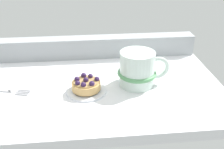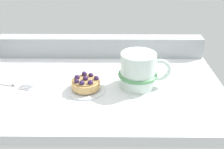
# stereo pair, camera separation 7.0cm
# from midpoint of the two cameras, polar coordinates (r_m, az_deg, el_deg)

# --- Properties ---
(ground_plane) EXTENTS (0.69, 0.44, 0.03)m
(ground_plane) POSITION_cam_midpoint_polar(r_m,az_deg,el_deg) (0.75, -5.95, -3.12)
(ground_plane) COLOR white
(window_rail_back) EXTENTS (0.67, 0.05, 0.07)m
(window_rail_back) POSITION_cam_midpoint_polar(r_m,az_deg,el_deg) (0.90, -6.24, 5.77)
(window_rail_back) COLOR #9EA3A8
(window_rail_back) RESTS_ON ground_plane
(dessert_plate) EXTENTS (0.10, 0.10, 0.01)m
(dessert_plate) POSITION_cam_midpoint_polar(r_m,az_deg,el_deg) (0.71, -8.26, -3.40)
(dessert_plate) COLOR silver
(dessert_plate) RESTS_ON ground_plane
(raspberry_tart) EXTENTS (0.07, 0.07, 0.03)m
(raspberry_tart) POSITION_cam_midpoint_polar(r_m,az_deg,el_deg) (0.70, -8.37, -2.15)
(raspberry_tart) COLOR tan
(raspberry_tart) RESTS_ON dessert_plate
(coffee_mug) EXTENTS (0.14, 0.11, 0.10)m
(coffee_mug) POSITION_cam_midpoint_polar(r_m,az_deg,el_deg) (0.72, 2.75, 1.04)
(coffee_mug) COLOR silver
(coffee_mug) RESTS_ON ground_plane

